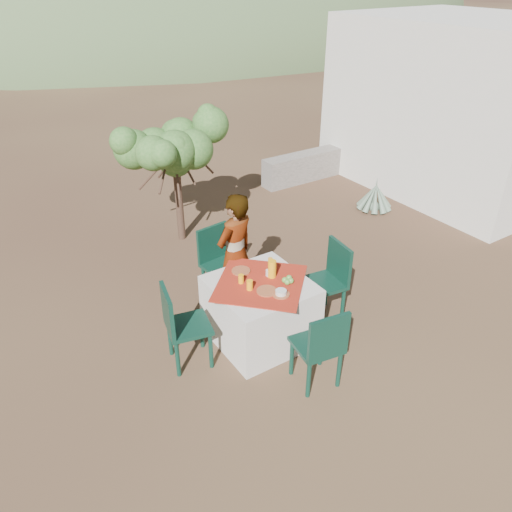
# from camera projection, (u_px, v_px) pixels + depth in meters

# --- Properties ---
(ground) EXTENTS (160.00, 160.00, 0.00)m
(ground) POSITION_uv_depth(u_px,v_px,m) (267.00, 321.00, 6.11)
(ground) COLOR #3B241B
(ground) RESTS_ON ground
(table) EXTENTS (1.30, 1.30, 0.76)m
(table) POSITION_uv_depth(u_px,v_px,m) (260.00, 311.00, 5.66)
(table) COLOR silver
(table) RESTS_ON ground
(chair_far) EXTENTS (0.50, 0.50, 0.97)m
(chair_far) POSITION_uv_depth(u_px,v_px,m) (219.00, 260.00, 6.32)
(chair_far) COLOR black
(chair_far) RESTS_ON ground
(chair_near) EXTENTS (0.50, 0.50, 0.95)m
(chair_near) POSITION_uv_depth(u_px,v_px,m) (321.00, 345.00, 4.92)
(chair_near) COLOR black
(chair_near) RESTS_ON ground
(chair_left) EXTENTS (0.53, 0.53, 0.96)m
(chair_left) POSITION_uv_depth(u_px,v_px,m) (180.00, 323.00, 5.21)
(chair_left) COLOR black
(chair_left) RESTS_ON ground
(chair_right) EXTENTS (0.51, 0.51, 0.98)m
(chair_right) POSITION_uv_depth(u_px,v_px,m) (329.00, 277.00, 5.95)
(chair_right) COLOR black
(chair_right) RESTS_ON ground
(person) EXTENTS (0.65, 0.52, 1.55)m
(person) POSITION_uv_depth(u_px,v_px,m) (235.00, 254.00, 5.97)
(person) COLOR #8C6651
(person) RESTS_ON ground
(shrub_tree) EXTENTS (1.50, 1.47, 1.76)m
(shrub_tree) POSITION_uv_depth(u_px,v_px,m) (177.00, 152.00, 7.30)
(shrub_tree) COLOR #442C22
(shrub_tree) RESTS_ON ground
(agave) EXTENTS (0.63, 0.63, 0.67)m
(agave) POSITION_uv_depth(u_px,v_px,m) (375.00, 197.00, 8.76)
(agave) COLOR slate
(agave) RESTS_ON ground
(guesthouse) EXTENTS (3.20, 4.20, 3.00)m
(guesthouse) POSITION_uv_depth(u_px,v_px,m) (462.00, 105.00, 9.28)
(guesthouse) COLOR silver
(guesthouse) RESTS_ON ground
(stone_wall) EXTENTS (2.60, 0.35, 0.55)m
(stone_wall) POSITION_uv_depth(u_px,v_px,m) (319.00, 163.00, 10.11)
(stone_wall) COLOR gray
(stone_wall) RESTS_ON ground
(hill_near_right) EXTENTS (48.00, 48.00, 20.00)m
(hill_near_right) POSITION_uv_depth(u_px,v_px,m) (131.00, 20.00, 37.72)
(hill_near_right) COLOR #3A512D
(hill_near_right) RESTS_ON ground
(hill_far_right) EXTENTS (36.00, 36.00, 14.00)m
(hill_far_right) POSITION_uv_depth(u_px,v_px,m) (241.00, 4.00, 52.46)
(hill_far_right) COLOR slate
(hill_far_right) RESTS_ON ground
(plate_far) EXTENTS (0.22, 0.22, 0.01)m
(plate_far) POSITION_uv_depth(u_px,v_px,m) (241.00, 271.00, 5.66)
(plate_far) COLOR brown
(plate_far) RESTS_ON table
(plate_near) EXTENTS (0.22, 0.22, 0.01)m
(plate_near) POSITION_uv_depth(u_px,v_px,m) (267.00, 291.00, 5.31)
(plate_near) COLOR brown
(plate_near) RESTS_ON table
(glass_far) EXTENTS (0.06, 0.06, 0.10)m
(glass_far) POSITION_uv_depth(u_px,v_px,m) (241.00, 279.00, 5.43)
(glass_far) COLOR #FFA710
(glass_far) RESTS_ON table
(glass_near) EXTENTS (0.07, 0.07, 0.11)m
(glass_near) POSITION_uv_depth(u_px,v_px,m) (250.00, 285.00, 5.32)
(glass_near) COLOR #FFA710
(glass_near) RESTS_ON table
(juice_pitcher) EXTENTS (0.09, 0.09, 0.20)m
(juice_pitcher) POSITION_uv_depth(u_px,v_px,m) (272.00, 269.00, 5.51)
(juice_pitcher) COLOR #FFA710
(juice_pitcher) RESTS_ON table
(bowl_plate) EXTENTS (0.19, 0.19, 0.01)m
(bowl_plate) POSITION_uv_depth(u_px,v_px,m) (281.00, 294.00, 5.26)
(bowl_plate) COLOR brown
(bowl_plate) RESTS_ON table
(white_bowl) EXTENTS (0.12, 0.12, 0.04)m
(white_bowl) POSITION_uv_depth(u_px,v_px,m) (281.00, 292.00, 5.24)
(white_bowl) COLOR silver
(white_bowl) RESTS_ON bowl_plate
(jar_left) EXTENTS (0.06, 0.06, 0.10)m
(jar_left) POSITION_uv_depth(u_px,v_px,m) (274.00, 268.00, 5.63)
(jar_left) COLOR orange
(jar_left) RESTS_ON table
(jar_right) EXTENTS (0.06, 0.06, 0.09)m
(jar_right) POSITION_uv_depth(u_px,v_px,m) (270.00, 261.00, 5.76)
(jar_right) COLOR orange
(jar_right) RESTS_ON table
(napkin_holder) EXTENTS (0.07, 0.04, 0.09)m
(napkin_holder) POSITION_uv_depth(u_px,v_px,m) (269.00, 272.00, 5.56)
(napkin_holder) COLOR silver
(napkin_holder) RESTS_ON table
(fruit_cluster) EXTENTS (0.13, 0.12, 0.07)m
(fruit_cluster) POSITION_uv_depth(u_px,v_px,m) (288.00, 280.00, 5.44)
(fruit_cluster) COLOR #5C9E39
(fruit_cluster) RESTS_ON table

